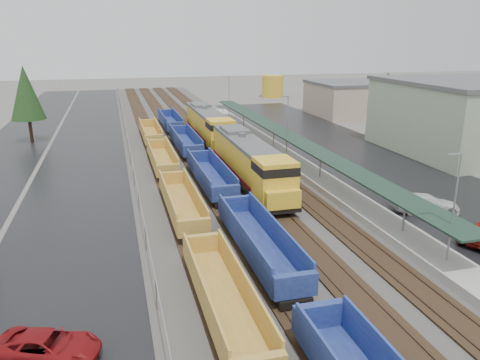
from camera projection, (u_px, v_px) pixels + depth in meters
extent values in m
cube|color=#302D2B|center=(198.00, 147.00, 65.64)|extent=(20.00, 160.00, 0.08)
cube|color=black|center=(154.00, 148.00, 64.11)|extent=(2.60, 160.00, 0.15)
cube|color=#473326|center=(149.00, 148.00, 63.90)|extent=(0.08, 160.00, 0.07)
cube|color=#473326|center=(160.00, 147.00, 64.26)|extent=(0.08, 160.00, 0.07)
cube|color=black|center=(183.00, 147.00, 65.11)|extent=(2.60, 160.00, 0.15)
cube|color=#473326|center=(178.00, 146.00, 64.90)|extent=(0.08, 160.00, 0.07)
cube|color=#473326|center=(189.00, 146.00, 65.26)|extent=(0.08, 160.00, 0.07)
cube|color=black|center=(212.00, 145.00, 66.11)|extent=(2.60, 160.00, 0.15)
cube|color=#473326|center=(207.00, 145.00, 65.90)|extent=(0.08, 160.00, 0.07)
cube|color=#473326|center=(217.00, 144.00, 66.26)|extent=(0.08, 160.00, 0.07)
cube|color=black|center=(239.00, 143.00, 67.11)|extent=(2.60, 160.00, 0.15)
cube|color=#473326|center=(234.00, 143.00, 66.90)|extent=(0.08, 160.00, 0.07)
cube|color=#473326|center=(244.00, 142.00, 67.26)|extent=(0.08, 160.00, 0.07)
cube|color=black|center=(86.00, 154.00, 61.90)|extent=(10.00, 160.00, 0.02)
cube|color=black|center=(4.00, 158.00, 59.40)|extent=(9.00, 160.00, 0.02)
cube|color=black|center=(354.00, 155.00, 61.17)|extent=(16.00, 100.00, 0.02)
cube|color=#9E9B93|center=(286.00, 157.00, 58.70)|extent=(3.00, 80.00, 0.70)
cylinder|color=gray|center=(404.00, 216.00, 35.18)|extent=(0.16, 0.16, 2.40)
cylinder|color=gray|center=(320.00, 165.00, 49.02)|extent=(0.16, 0.16, 2.40)
cylinder|color=gray|center=(274.00, 137.00, 62.86)|extent=(0.16, 0.16, 2.40)
cylinder|color=gray|center=(244.00, 119.00, 76.70)|extent=(0.16, 0.16, 2.40)
cylinder|color=gray|center=(223.00, 106.00, 90.54)|extent=(0.16, 0.16, 2.40)
cube|color=#1B3026|center=(287.00, 135.00, 57.86)|extent=(2.60, 65.00, 0.15)
cylinder|color=gray|center=(453.00, 213.00, 29.95)|extent=(0.12, 0.12, 8.00)
cube|color=gray|center=(455.00, 154.00, 28.68)|extent=(1.00, 0.15, 0.12)
cylinder|color=gray|center=(287.00, 128.00, 57.63)|extent=(0.12, 0.12, 8.00)
cube|color=gray|center=(284.00, 97.00, 56.36)|extent=(1.00, 0.15, 0.12)
cylinder|color=gray|center=(229.00, 99.00, 85.31)|extent=(0.12, 0.12, 8.00)
cube|color=gray|center=(226.00, 77.00, 84.04)|extent=(1.00, 0.15, 0.12)
cylinder|color=gray|center=(156.00, 295.00, 26.08)|extent=(0.08, 0.08, 2.00)
cylinder|color=gray|center=(146.00, 238.00, 33.46)|extent=(0.08, 0.08, 2.00)
cylinder|color=gray|center=(139.00, 202.00, 40.84)|extent=(0.08, 0.08, 2.00)
cylinder|color=gray|center=(134.00, 177.00, 48.22)|extent=(0.08, 0.08, 2.00)
cylinder|color=gray|center=(131.00, 158.00, 55.60)|extent=(0.08, 0.08, 2.00)
cylinder|color=gray|center=(128.00, 144.00, 62.99)|extent=(0.08, 0.08, 2.00)
cylinder|color=gray|center=(126.00, 133.00, 70.37)|extent=(0.08, 0.08, 2.00)
cylinder|color=gray|center=(124.00, 124.00, 77.75)|extent=(0.08, 0.08, 2.00)
cylinder|color=gray|center=(123.00, 116.00, 85.13)|extent=(0.08, 0.08, 2.00)
cylinder|color=gray|center=(121.00, 110.00, 92.51)|extent=(0.08, 0.08, 2.00)
cylinder|color=gray|center=(120.00, 104.00, 99.90)|extent=(0.08, 0.08, 2.00)
cylinder|color=gray|center=(120.00, 100.00, 107.28)|extent=(0.08, 0.08, 2.00)
cylinder|color=gray|center=(119.00, 96.00, 114.66)|extent=(0.08, 0.08, 2.00)
cylinder|color=gray|center=(118.00, 92.00, 122.04)|extent=(0.08, 0.08, 2.00)
cylinder|color=gray|center=(118.00, 89.00, 129.42)|extent=(0.08, 0.08, 2.00)
cube|color=gray|center=(127.00, 137.00, 62.69)|extent=(0.05, 160.00, 0.05)
cube|color=tan|center=(359.00, 99.00, 92.23)|extent=(18.00, 14.00, 6.00)
cube|color=#59595B|center=(360.00, 83.00, 91.28)|extent=(18.36, 14.28, 0.50)
ellipsoid|color=#455340|center=(62.00, 75.00, 187.34)|extent=(154.00, 110.00, 19.80)
ellipsoid|color=#455340|center=(226.00, 71.00, 214.07)|extent=(196.00, 140.00, 25.20)
ellipsoid|color=#455340|center=(353.00, 67.00, 240.80)|extent=(168.00, 120.00, 21.60)
cylinder|color=#332316|center=(31.00, 130.00, 68.65)|extent=(0.50, 0.50, 3.30)
cone|color=black|center=(26.00, 93.00, 67.03)|extent=(4.84, 4.84, 7.70)
cylinder|color=#332316|center=(383.00, 129.00, 70.37)|extent=(0.50, 0.50, 3.00)
cone|color=black|center=(386.00, 96.00, 68.90)|extent=(4.40, 4.40, 7.00)
cube|color=black|center=(248.00, 176.00, 48.82)|extent=(3.24, 21.60, 0.43)
cube|color=gold|center=(245.00, 157.00, 49.28)|extent=(3.02, 17.28, 3.24)
cube|color=gold|center=(275.00, 180.00, 40.45)|extent=(3.24, 3.46, 3.67)
cube|color=black|center=(275.00, 168.00, 40.13)|extent=(3.29, 3.51, 0.76)
cube|color=gold|center=(282.00, 199.00, 38.97)|extent=(3.02, 1.08, 1.51)
cube|color=#59595B|center=(245.00, 140.00, 48.77)|extent=(3.08, 17.28, 0.38)
cube|color=maroon|center=(231.00, 169.00, 49.28)|extent=(0.04, 17.28, 0.38)
cube|color=maroon|center=(259.00, 167.00, 50.04)|extent=(0.04, 17.28, 0.38)
cube|color=black|center=(248.00, 180.00, 48.95)|extent=(2.38, 6.48, 0.65)
cube|color=black|center=(271.00, 203.00, 41.94)|extent=(2.59, 4.32, 0.54)
cube|color=black|center=(230.00, 161.00, 55.89)|extent=(2.59, 4.32, 0.54)
cylinder|color=#59595B|center=(242.00, 135.00, 49.67)|extent=(0.76, 0.76, 0.54)
cube|color=#59595B|center=(235.00, 130.00, 52.68)|extent=(2.59, 4.32, 0.54)
cube|color=black|center=(208.00, 136.00, 68.20)|extent=(3.24, 21.60, 0.43)
cube|color=gold|center=(206.00, 123.00, 68.66)|extent=(3.02, 17.28, 3.24)
cube|color=gold|center=(221.00, 134.00, 59.82)|extent=(3.24, 3.46, 3.67)
cube|color=black|center=(221.00, 125.00, 59.51)|extent=(3.29, 3.51, 0.76)
cube|color=gold|center=(224.00, 145.00, 58.35)|extent=(3.02, 1.08, 1.51)
cube|color=#59595B|center=(206.00, 111.00, 68.15)|extent=(3.08, 17.28, 0.38)
cube|color=maroon|center=(196.00, 132.00, 68.65)|extent=(0.04, 17.28, 0.38)
cube|color=maroon|center=(217.00, 131.00, 69.42)|extent=(0.04, 17.28, 0.38)
cube|color=black|center=(208.00, 139.00, 68.33)|extent=(2.38, 6.48, 0.65)
cube|color=black|center=(219.00, 150.00, 61.32)|extent=(2.59, 4.32, 0.54)
cube|color=black|center=(199.00, 129.00, 75.27)|extent=(2.59, 4.32, 0.54)
cylinder|color=#59595B|center=(205.00, 108.00, 69.05)|extent=(0.76, 0.76, 0.54)
cube|color=#59595B|center=(201.00, 105.00, 72.06)|extent=(2.59, 4.32, 0.54)
cube|color=olive|center=(223.00, 303.00, 25.68)|extent=(2.45, 12.51, 0.24)
cube|color=olive|center=(202.00, 292.00, 25.13)|extent=(0.14, 12.51, 1.69)
cube|color=olive|center=(244.00, 286.00, 25.72)|extent=(0.14, 12.51, 1.69)
cube|color=olive|center=(201.00, 244.00, 31.43)|extent=(2.45, 0.47, 1.32)
cube|color=black|center=(204.00, 261.00, 31.10)|extent=(1.88, 2.07, 0.47)
cube|color=olive|center=(182.00, 207.00, 40.26)|extent=(2.45, 12.51, 0.24)
cube|color=olive|center=(167.00, 198.00, 39.72)|extent=(0.14, 12.51, 1.69)
cube|color=olive|center=(195.00, 196.00, 40.31)|extent=(0.14, 12.51, 1.69)
cube|color=olive|center=(194.00, 228.00, 34.12)|extent=(2.45, 0.47, 1.32)
cube|color=olive|center=(172.00, 178.00, 46.02)|extent=(2.45, 0.47, 1.32)
cube|color=black|center=(193.00, 236.00, 35.01)|extent=(1.88, 2.07, 0.47)
cube|color=black|center=(173.00, 189.00, 45.68)|extent=(1.88, 2.07, 0.47)
cube|color=olive|center=(162.00, 161.00, 54.85)|extent=(2.45, 12.51, 0.24)
cube|color=olive|center=(151.00, 155.00, 54.30)|extent=(0.14, 12.51, 1.69)
cube|color=olive|center=(172.00, 154.00, 54.89)|extent=(0.14, 12.51, 1.69)
cube|color=olive|center=(168.00, 170.00, 48.71)|extent=(2.45, 0.47, 1.32)
cube|color=olive|center=(156.00, 144.00, 60.60)|extent=(2.45, 0.47, 1.32)
cube|color=black|center=(168.00, 177.00, 49.59)|extent=(1.88, 2.07, 0.47)
cube|color=black|center=(157.00, 152.00, 60.27)|extent=(1.88, 2.07, 0.47)
cube|color=olive|center=(151.00, 135.00, 69.43)|extent=(2.45, 12.51, 0.24)
cube|color=olive|center=(142.00, 130.00, 68.89)|extent=(0.14, 12.51, 1.69)
cube|color=olive|center=(158.00, 129.00, 69.48)|extent=(0.14, 12.51, 1.69)
cube|color=olive|center=(154.00, 140.00, 63.29)|extent=(2.45, 0.47, 1.32)
cube|color=olive|center=(147.00, 123.00, 75.19)|extent=(2.45, 0.47, 1.32)
cube|color=black|center=(154.00, 145.00, 64.18)|extent=(1.88, 2.07, 0.47)
cube|color=black|center=(148.00, 130.00, 74.85)|extent=(1.88, 2.07, 0.47)
cube|color=navy|center=(318.00, 316.00, 23.17)|extent=(2.61, 0.50, 1.40)
cube|color=black|center=(323.00, 342.00, 22.81)|extent=(2.00, 2.20, 0.50)
cube|color=navy|center=(259.00, 247.00, 32.50)|extent=(2.61, 13.16, 0.25)
cube|color=navy|center=(241.00, 237.00, 31.92)|extent=(0.15, 13.16, 1.80)
cube|color=navy|center=(276.00, 233.00, 32.54)|extent=(0.15, 13.16, 1.80)
cube|color=navy|center=(295.00, 285.00, 26.03)|extent=(2.61, 0.50, 1.40)
cube|color=navy|center=(234.00, 205.00, 38.55)|extent=(2.61, 0.50, 1.40)
cube|color=black|center=(290.00, 295.00, 26.97)|extent=(2.00, 2.20, 0.50)
cube|color=black|center=(236.00, 219.00, 38.19)|extent=(2.00, 2.20, 0.50)
cube|color=navy|center=(210.00, 179.00, 47.88)|extent=(2.61, 13.16, 0.25)
cube|color=navy|center=(198.00, 172.00, 47.30)|extent=(0.15, 13.16, 1.80)
cube|color=navy|center=(222.00, 170.00, 47.92)|extent=(0.15, 13.16, 1.80)
cube|color=navy|center=(225.00, 193.00, 41.41)|extent=(2.61, 0.50, 1.40)
cube|color=navy|center=(198.00, 157.00, 53.93)|extent=(2.61, 0.50, 1.40)
cube|color=black|center=(224.00, 201.00, 42.35)|extent=(2.00, 2.20, 0.50)
cube|color=black|center=(199.00, 167.00, 53.57)|extent=(2.00, 2.20, 0.50)
cube|color=navy|center=(185.00, 145.00, 63.26)|extent=(2.61, 13.16, 0.25)
cube|color=navy|center=(176.00, 139.00, 62.68)|extent=(0.15, 13.16, 1.80)
cube|color=navy|center=(194.00, 138.00, 63.30)|extent=(0.15, 13.16, 1.80)
cube|color=navy|center=(194.00, 151.00, 56.79)|extent=(2.61, 0.50, 1.40)
cube|color=navy|center=(178.00, 130.00, 69.31)|extent=(2.61, 0.50, 1.40)
cube|color=black|center=(193.00, 157.00, 57.73)|extent=(2.00, 2.20, 0.50)
cube|color=black|center=(179.00, 138.00, 68.95)|extent=(2.00, 2.20, 0.50)
cube|color=navy|center=(170.00, 124.00, 78.64)|extent=(2.61, 13.16, 0.25)
cube|color=navy|center=(162.00, 119.00, 78.06)|extent=(0.15, 13.16, 1.80)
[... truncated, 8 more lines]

